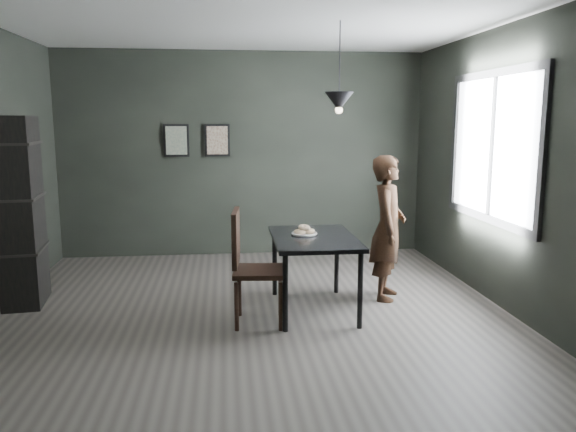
{
  "coord_description": "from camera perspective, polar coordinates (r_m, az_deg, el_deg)",
  "views": [
    {
      "loc": [
        -0.25,
        -5.31,
        1.88
      ],
      "look_at": [
        0.35,
        0.05,
        0.95
      ],
      "focal_mm": 35.0,
      "sensor_mm": 36.0,
      "label": 1
    }
  ],
  "objects": [
    {
      "name": "ground",
      "position": [
        5.64,
        -3.53,
        -9.71
      ],
      "size": [
        5.0,
        5.0,
        0.0
      ],
      "primitive_type": "plane",
      "color": "#37332F",
      "rests_on": "ground"
    },
    {
      "name": "back_wall",
      "position": [
        7.83,
        -4.58,
        6.23
      ],
      "size": [
        5.0,
        0.1,
        2.8
      ],
      "primitive_type": "cube",
      "color": "black",
      "rests_on": "ground"
    },
    {
      "name": "ceiling",
      "position": [
        5.4,
        -3.86,
        19.58
      ],
      "size": [
        5.0,
        5.0,
        0.02
      ],
      "color": "silver",
      "rests_on": "ground"
    },
    {
      "name": "window_assembly",
      "position": [
        6.15,
        20.02,
        6.59
      ],
      "size": [
        0.04,
        1.96,
        1.56
      ],
      "color": "white",
      "rests_on": "ground"
    },
    {
      "name": "cafe_table",
      "position": [
        5.51,
        2.64,
        -2.89
      ],
      "size": [
        0.8,
        1.2,
        0.75
      ],
      "color": "black",
      "rests_on": "ground"
    },
    {
      "name": "white_plate",
      "position": [
        5.57,
        1.67,
        -1.87
      ],
      "size": [
        0.23,
        0.23,
        0.01
      ],
      "primitive_type": "cylinder",
      "color": "white",
      "rests_on": "cafe_table"
    },
    {
      "name": "donut_pile",
      "position": [
        5.56,
        1.67,
        -1.45
      ],
      "size": [
        0.22,
        0.17,
        0.09
      ],
      "rotation": [
        0.0,
        0.0,
        0.29
      ],
      "color": "#F8E8C1",
      "rests_on": "white_plate"
    },
    {
      "name": "woman",
      "position": [
        5.97,
        10.11,
        -1.19
      ],
      "size": [
        0.53,
        0.65,
        1.52
      ],
      "primitive_type": "imported",
      "rotation": [
        0.0,
        0.0,
        1.21
      ],
      "color": "black",
      "rests_on": "ground"
    },
    {
      "name": "wood_chair",
      "position": [
        5.18,
        -4.03,
        -4.45
      ],
      "size": [
        0.5,
        0.5,
        1.07
      ],
      "rotation": [
        0.0,
        0.0,
        -0.09
      ],
      "color": "black",
      "rests_on": "ground"
    },
    {
      "name": "shelf_unit",
      "position": [
        6.28,
        -25.56,
        0.37
      ],
      "size": [
        0.44,
        0.68,
        1.92
      ],
      "primitive_type": "cube",
      "rotation": [
        0.0,
        0.0,
        0.12
      ],
      "color": "black",
      "rests_on": "ground"
    },
    {
      "name": "pendant_lamp",
      "position": [
        5.52,
        5.21,
        11.52
      ],
      "size": [
        0.28,
        0.28,
        0.86
      ],
      "color": "black",
      "rests_on": "ground"
    },
    {
      "name": "framed_print_left",
      "position": [
        7.81,
        -11.27,
        7.54
      ],
      "size": [
        0.34,
        0.04,
        0.44
      ],
      "color": "black",
      "rests_on": "ground"
    },
    {
      "name": "framed_print_right",
      "position": [
        7.78,
        -7.19,
        7.64
      ],
      "size": [
        0.34,
        0.04,
        0.44
      ],
      "color": "black",
      "rests_on": "ground"
    }
  ]
}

